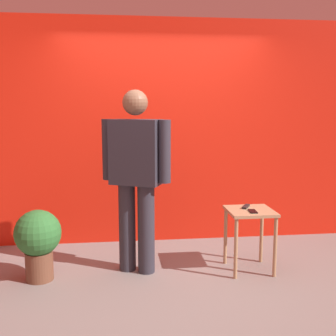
{
  "coord_description": "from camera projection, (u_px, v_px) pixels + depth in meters",
  "views": [
    {
      "loc": [
        -0.53,
        -3.65,
        1.67
      ],
      "look_at": [
        -0.03,
        0.55,
        1.03
      ],
      "focal_mm": 44.61,
      "sensor_mm": 36.0,
      "label": 1
    }
  ],
  "objects": [
    {
      "name": "side_table",
      "position": [
        250.0,
        221.0,
        4.19
      ],
      "size": [
        0.45,
        0.45,
        0.63
      ],
      "color": "tan",
      "rests_on": "ground_plane"
    },
    {
      "name": "standing_person",
      "position": [
        136.0,
        172.0,
        4.09
      ],
      "size": [
        0.7,
        0.42,
        1.81
      ],
      "color": "#2D2D38",
      "rests_on": "ground_plane"
    },
    {
      "name": "potted_plant",
      "position": [
        38.0,
        239.0,
        3.96
      ],
      "size": [
        0.44,
        0.44,
        0.69
      ],
      "color": "brown",
      "rests_on": "ground_plane"
    },
    {
      "name": "ground_plane",
      "position": [
        178.0,
        285.0,
        3.9
      ],
      "size": [
        12.0,
        12.0,
        0.0
      ],
      "primitive_type": "plane",
      "color": "gray"
    },
    {
      "name": "back_wall_red",
      "position": [
        162.0,
        132.0,
        5.06
      ],
      "size": [
        5.45,
        0.12,
        2.68
      ],
      "primitive_type": "cube",
      "color": "red",
      "rests_on": "ground_plane"
    },
    {
      "name": "cell_phone",
      "position": [
        253.0,
        211.0,
        4.09
      ],
      "size": [
        0.08,
        0.15,
        0.01
      ],
      "primitive_type": "cube",
      "rotation": [
        0.0,
        0.0,
        -0.08
      ],
      "color": "black",
      "rests_on": "side_table"
    },
    {
      "name": "tv_remote",
      "position": [
        246.0,
        206.0,
        4.26
      ],
      "size": [
        0.12,
        0.17,
        0.02
      ],
      "primitive_type": "cube",
      "rotation": [
        0.0,
        0.0,
        -0.53
      ],
      "color": "black",
      "rests_on": "side_table"
    }
  ]
}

